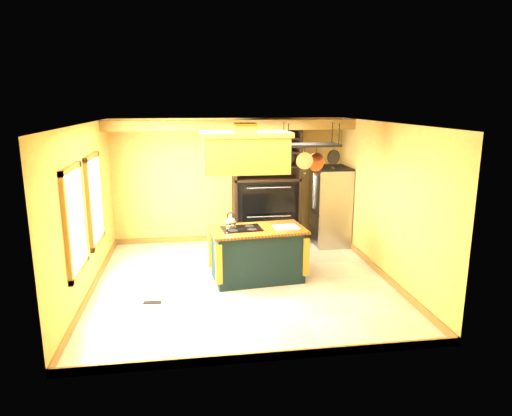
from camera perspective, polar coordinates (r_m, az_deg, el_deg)
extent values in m
plane|color=beige|center=(7.98, -1.68, -9.23)|extent=(5.00, 5.00, 0.00)
plane|color=white|center=(7.39, -1.82, 10.53)|extent=(5.00, 5.00, 0.00)
cube|color=gold|center=(10.01, -3.35, 3.43)|extent=(5.00, 0.02, 2.70)
cube|color=gold|center=(5.18, 1.36, -5.86)|extent=(5.00, 0.02, 2.70)
cube|color=gold|center=(7.71, -20.54, -0.34)|extent=(0.02, 5.00, 2.70)
cube|color=gold|center=(8.22, 15.84, 0.80)|extent=(0.02, 5.00, 2.70)
cube|color=olive|center=(9.08, -3.02, 10.31)|extent=(5.00, 0.15, 0.20)
cube|color=olive|center=(6.94, -21.69, -1.46)|extent=(0.06, 1.06, 1.56)
cube|color=white|center=(6.93, -21.49, -1.45)|extent=(0.02, 0.85, 1.34)
cube|color=olive|center=(8.27, -19.51, 0.97)|extent=(0.06, 1.06, 1.56)
cube|color=white|center=(8.26, -19.34, 0.97)|extent=(0.02, 0.85, 1.34)
cube|color=black|center=(7.95, 0.17, -5.91)|extent=(1.56, 0.96, 0.88)
cube|color=brown|center=(7.81, 0.17, -2.72)|extent=(1.70, 1.06, 0.04)
cube|color=black|center=(7.79, -1.84, -2.58)|extent=(0.72, 0.54, 0.01)
ellipsoid|color=silver|center=(7.83, -3.17, -1.72)|extent=(0.20, 0.20, 0.16)
cube|color=white|center=(7.87, 3.79, -2.40)|extent=(0.44, 0.36, 0.02)
cube|color=#A58029|center=(7.54, -1.34, 6.70)|extent=(1.38, 0.74, 0.58)
cube|color=olive|center=(7.51, -1.35, 9.21)|extent=(1.46, 0.83, 0.08)
cube|color=#A58029|center=(7.50, -1.36, 9.74)|extent=(0.35, 0.35, 0.22)
cube|color=black|center=(7.73, 6.85, 7.83)|extent=(0.94, 0.47, 0.04)
cylinder|color=black|center=(7.43, 4.08, 9.10)|extent=(0.02, 0.02, 0.37)
cylinder|color=black|center=(8.01, 9.50, 9.25)|extent=(0.02, 0.02, 0.37)
cylinder|color=black|center=(7.75, 3.93, 6.42)|extent=(0.24, 0.04, 0.24)
cylinder|color=silver|center=(7.64, 6.07, 5.89)|extent=(0.28, 0.04, 0.28)
cylinder|color=#B1482C|center=(7.89, 7.50, 5.72)|extent=(0.32, 0.04, 0.32)
cylinder|color=black|center=(7.77, 9.69, 6.28)|extent=(0.24, 0.04, 0.24)
cube|color=#969A9F|center=(9.94, 9.34, 0.14)|extent=(0.69, 0.85, 1.66)
cube|color=#969A9F|center=(9.57, 7.74, 1.92)|extent=(0.03, 0.41, 0.89)
cube|color=#969A9F|center=(9.97, 7.08, 2.39)|extent=(0.03, 0.41, 0.89)
cube|color=#969A9F|center=(9.95, 7.27, -2.43)|extent=(0.03, 0.81, 0.70)
cube|color=black|center=(10.15, 9.18, -4.25)|extent=(0.66, 0.80, 0.06)
cube|color=black|center=(10.07, 1.04, 3.01)|extent=(1.43, 0.06, 2.53)
cube|color=black|center=(9.72, -2.70, 2.63)|extent=(0.06, 0.60, 2.53)
cube|color=black|center=(9.94, 5.19, 2.83)|extent=(0.06, 0.60, 2.53)
cube|color=black|center=(9.77, 1.29, 3.69)|extent=(1.43, 0.60, 0.05)
cube|color=black|center=(9.94, 1.25, -0.18)|extent=(1.31, 0.50, 1.37)
cube|color=black|center=(9.53, 1.60, 1.09)|extent=(1.12, 0.04, 0.60)
cube|color=black|center=(9.68, 1.58, -2.42)|extent=(1.12, 0.04, 0.55)
cube|color=black|center=(9.73, 1.30, 5.28)|extent=(1.31, 0.54, 0.02)
cube|color=black|center=(9.70, 1.31, 7.02)|extent=(1.31, 0.54, 0.03)
cube|color=black|center=(9.67, 1.32, 8.71)|extent=(1.31, 0.54, 0.03)
cylinder|color=white|center=(9.63, -0.72, 5.50)|extent=(0.22, 0.22, 0.07)
cylinder|color=teal|center=(9.71, 3.63, 7.60)|extent=(0.10, 0.10, 0.17)
cube|color=black|center=(7.39, -12.83, -11.44)|extent=(0.29, 0.14, 0.01)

